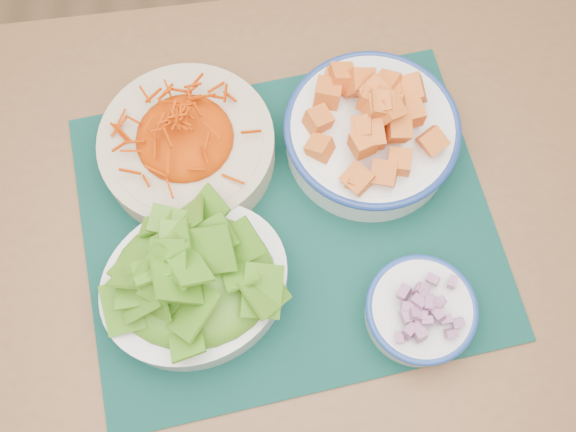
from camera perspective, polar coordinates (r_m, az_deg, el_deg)
The scene contains 7 objects.
ground at distance 1.55m, azimuth -1.78°, elevation -18.43°, with size 4.00×4.00×0.00m, color #AB7D53.
table at distance 0.95m, azimuth -3.08°, elevation -3.01°, with size 1.14×0.81×0.75m.
placemat at distance 0.84m, azimuth -0.00°, elevation -0.74°, with size 0.53×0.43×0.00m, color black.
carrot_bowl at distance 0.85m, azimuth -9.04°, elevation 6.51°, with size 0.27×0.27×0.09m.
squash_bowl at distance 0.85m, azimuth 7.51°, elevation 7.79°, with size 0.26×0.26×0.11m.
lettuce_bowl at distance 0.77m, azimuth -8.44°, elevation -5.61°, with size 0.29×0.27×0.11m.
onion_bowl at distance 0.79m, azimuth 11.72°, elevation -8.18°, with size 0.13×0.13×0.07m.
Camera 1 is at (0.04, -0.04, 1.55)m, focal length 40.00 mm.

